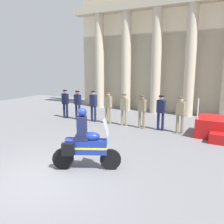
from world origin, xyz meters
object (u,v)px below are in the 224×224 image
officer_in_row_4 (124,107)px  motorcycle_with_rider (84,144)px  officer_in_row_2 (93,104)px  officer_in_row_0 (65,102)px  officer_in_row_3 (108,105)px  officer_in_row_5 (142,109)px  officer_in_row_7 (180,112)px  officer_in_row_6 (161,110)px  officer_in_row_1 (78,103)px

officer_in_row_4 → motorcycle_with_rider: motorcycle_with_rider is taller
officer_in_row_2 → motorcycle_with_rider: (3.17, -5.41, -0.22)m
officer_in_row_0 → officer_in_row_4: 3.86m
officer_in_row_3 → officer_in_row_5: size_ratio=1.03×
officer_in_row_2 → officer_in_row_7: 4.79m
officer_in_row_2 → motorcycle_with_rider: 6.28m
officer_in_row_4 → motorcycle_with_rider: 5.55m
officer_in_row_7 → officer_in_row_6: bearing=4.4°
officer_in_row_1 → officer_in_row_7: bearing=-172.0°
officer_in_row_2 → officer_in_row_5: 2.91m
officer_in_row_2 → officer_in_row_0: bearing=8.7°
officer_in_row_1 → officer_in_row_5: (3.95, -0.04, -0.01)m
officer_in_row_4 → motorcycle_with_rider: size_ratio=0.86×
officer_in_row_3 → officer_in_row_5: officer_in_row_3 is taller
officer_in_row_1 → officer_in_row_3: (2.00, 0.01, 0.02)m
officer_in_row_3 → officer_in_row_0: bearing=7.7°
officer_in_row_0 → officer_in_row_3: 2.93m
officer_in_row_4 → officer_in_row_2: bearing=7.8°
officer_in_row_2 → officer_in_row_5: bearing=-173.6°
officer_in_row_4 → motorcycle_with_rider: bearing=111.5°
officer_in_row_1 → motorcycle_with_rider: (4.21, -5.36, -0.20)m
officer_in_row_3 → motorcycle_with_rider: (2.21, -5.37, -0.22)m
officer_in_row_6 → officer_in_row_0: bearing=8.3°
officer_in_row_1 → officer_in_row_3: bearing=-171.6°
motorcycle_with_rider → officer_in_row_5: bearing=66.6°
officer_in_row_1 → officer_in_row_3: 2.00m
officer_in_row_3 → officer_in_row_2: bearing=5.7°
officer_in_row_1 → officer_in_row_5: 3.95m
officer_in_row_0 → officer_in_row_2: bearing=-171.3°
officer_in_row_0 → officer_in_row_7: size_ratio=0.99×
officer_in_row_4 → officer_in_row_6: (1.95, 0.00, 0.02)m
officer_in_row_3 → officer_in_row_5: bearing=-173.2°
motorcycle_with_rider → officer_in_row_6: bearing=56.7°
motorcycle_with_rider → officer_in_row_3: bearing=86.2°
officer_in_row_4 → officer_in_row_6: officer_in_row_6 is taller
officer_in_row_6 → officer_in_row_7: bearing=-175.6°
officer_in_row_0 → officer_in_row_5: 4.88m
officer_in_row_3 → officer_in_row_6: officer_in_row_3 is taller
officer_in_row_3 → officer_in_row_1: bearing=8.4°
motorcycle_with_rider → officer_in_row_2: bearing=94.2°
motorcycle_with_rider → officer_in_row_4: bearing=77.1°
officer_in_row_0 → motorcycle_with_rider: (5.14, -5.40, -0.19)m
officer_in_row_4 → officer_in_row_1: bearing=8.9°
officer_in_row_1 → motorcycle_with_rider: 6.82m
officer_in_row_1 → officer_in_row_2: officer_in_row_2 is taller
officer_in_row_3 → officer_in_row_5: (1.95, -0.05, -0.03)m
officer_in_row_4 → officer_in_row_7: bearing=-173.0°
officer_in_row_0 → officer_in_row_3: size_ratio=0.98×
officer_in_row_2 → motorcycle_with_rider: size_ratio=0.89×
officer_in_row_7 → motorcycle_with_rider: motorcycle_with_rider is taller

